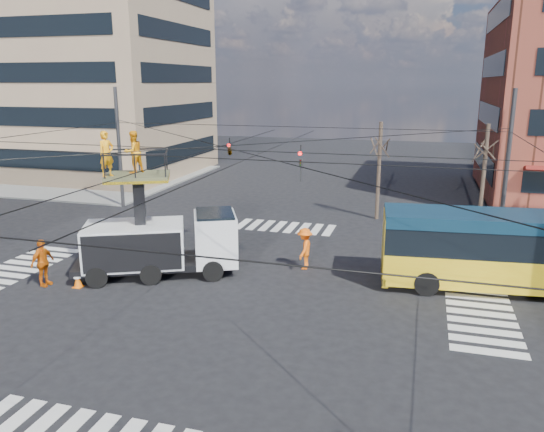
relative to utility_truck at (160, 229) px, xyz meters
The scene contains 12 objects.
ground 3.97m from the utility_truck, 14.70° to the right, with size 120.00×120.00×0.00m, color black.
sidewalk_nw 26.91m from the utility_truck, 131.35° to the left, with size 18.00×18.00×0.12m, color slate.
crosswalks 3.96m from the utility_truck, 14.70° to the right, with size 22.40×22.40×0.02m, color silver, non-canonical shape.
building_tower 32.43m from the utility_truck, 128.97° to the left, with size 18.06×16.06×30.00m.
overhead_network 3.92m from the utility_truck, ahead, with size 24.24×24.24×8.00m.
tree_a 15.32m from the utility_truck, 56.80° to the left, with size 2.00×2.00×6.00m.
tree_b 19.24m from the utility_truck, 41.53° to the left, with size 2.00×2.00×6.00m.
utility_truck is the anchor object (origin of this frame).
city_bus 15.36m from the utility_truck, ahead, with size 11.72×3.74×3.20m.
traffic_cone 3.94m from the utility_truck, 138.19° to the right, with size 0.36×0.36×0.69m, color #FF690A.
worker_ground 4.97m from the utility_truck, 147.77° to the right, with size 1.18×0.49×2.01m, color #D35F0D.
flagger 6.52m from the utility_truck, 22.66° to the left, with size 1.23×0.71×1.91m, color #FF6310.
Camera 1 is at (7.59, -19.15, 8.32)m, focal length 35.00 mm.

